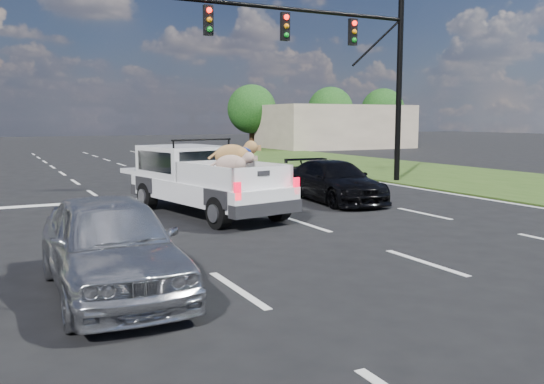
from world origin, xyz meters
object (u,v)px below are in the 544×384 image
at_px(silver_sedan, 111,244).
at_px(pickup_truck, 204,179).
at_px(traffic_signal, 348,56).
at_px(black_coupe, 335,181).

bearing_deg(silver_sedan, pickup_truck, 59.65).
xyz_separation_m(traffic_signal, silver_sedan, (-10.59, -9.82, -4.02)).
height_order(traffic_signal, pickup_truck, traffic_signal).
distance_m(pickup_truck, black_coupe, 4.28).
relative_size(traffic_signal, pickup_truck, 1.67).
bearing_deg(traffic_signal, black_coupe, -128.20).
bearing_deg(black_coupe, pickup_truck, -171.58).
bearing_deg(traffic_signal, pickup_truck, -151.00).
bearing_deg(traffic_signal, silver_sedan, -137.14).
xyz_separation_m(pickup_truck, black_coupe, (4.25, 0.35, -0.31)).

